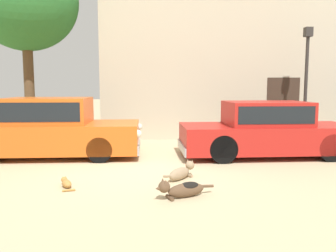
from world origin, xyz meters
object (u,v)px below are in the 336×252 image
parked_sedan_nearest (50,128)px  parked_sedan_second (267,129)px  stray_dog_tan (182,172)px  stray_dog_spotted (183,189)px  stray_cat (66,183)px  acacia_tree_left (25,1)px  street_lamp (306,70)px

parked_sedan_nearest → parked_sedan_second: bearing=-2.9°
stray_dog_tan → stray_dog_spotted: bearing=-144.8°
stray_cat → acacia_tree_left: size_ratio=0.09×
parked_sedan_second → acacia_tree_left: (-6.97, 2.48, 3.75)m
parked_sedan_nearest → stray_dog_tan: size_ratio=5.56×
parked_sedan_second → street_lamp: street_lamp is taller
parked_sedan_second → stray_cat: size_ratio=8.60×
parked_sedan_second → stray_dog_spotted: bearing=-128.7°
stray_dog_tan → street_lamp: street_lamp is taller
stray_dog_spotted → street_lamp: bearing=-152.6°
parked_sedan_nearest → acacia_tree_left: (-1.38, 2.40, 3.71)m
stray_dog_spotted → stray_cat: size_ratio=1.88×
stray_dog_spotted → acacia_tree_left: (-4.57, 5.78, 4.31)m
stray_dog_tan → stray_cat: 2.18m
stray_dog_spotted → stray_cat: bearing=-40.9°
parked_sedan_nearest → stray_dog_tan: parked_sedan_nearest is taller
parked_sedan_second → stray_dog_spotted: parked_sedan_second is taller
stray_cat → street_lamp: bearing=-81.8°
parked_sedan_nearest → stray_dog_tan: 4.00m
parked_sedan_second → stray_dog_tan: 3.24m
street_lamp → acacia_tree_left: bearing=175.0°
stray_dog_spotted → parked_sedan_second: bearing=-149.4°
stray_cat → parked_sedan_second: bearing=-86.4°
parked_sedan_nearest → street_lamp: bearing=10.6°
acacia_tree_left → stray_dog_tan: bearing=-45.1°
stray_dog_spotted → stray_dog_tan: 1.14m
stray_cat → parked_sedan_nearest: bearing=-4.7°
stray_dog_tan → parked_sedan_second: bearing=-9.1°
parked_sedan_nearest → street_lamp: street_lamp is taller
parked_sedan_nearest → stray_dog_spotted: size_ratio=4.64×
street_lamp → acacia_tree_left: size_ratio=0.59×
parked_sedan_second → acacia_tree_left: size_ratio=0.76×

